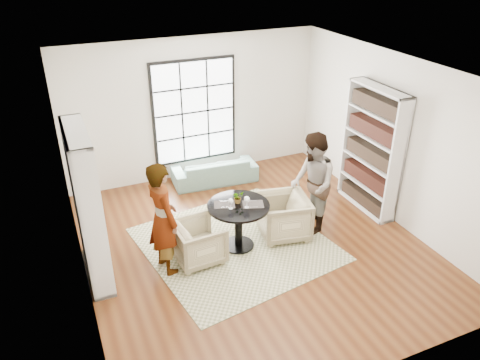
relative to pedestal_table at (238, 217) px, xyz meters
name	(u,v)px	position (x,y,z in m)	size (l,w,h in m)	color
ground	(253,244)	(0.25, -0.05, -0.59)	(6.00, 6.00, 0.00)	brown
room_shell	(240,166)	(0.25, 0.50, 0.66)	(6.00, 6.01, 6.00)	silver
rug	(235,244)	(-0.03, 0.07, -0.59)	(2.90, 2.90, 0.01)	#C1BA91
pedestal_table	(238,217)	(0.00, 0.00, 0.00)	(1.03, 1.03, 0.82)	black
sofa	(215,170)	(0.48, 2.40, -0.33)	(1.79, 0.70, 0.52)	gray
armchair_left	(199,242)	(-0.74, -0.09, -0.24)	(0.75, 0.77, 0.70)	tan
armchair_right	(283,217)	(0.85, 0.00, -0.21)	(0.82, 0.84, 0.77)	tan
person_left	(163,219)	(-1.29, -0.09, 0.34)	(0.68, 0.45, 1.86)	gray
person_right	(313,184)	(1.40, 0.00, 0.32)	(0.89, 0.70, 1.84)	gray
placemat_left	(224,204)	(-0.21, 0.10, 0.23)	(0.34, 0.26, 0.01)	#282523
placemat_right	(253,204)	(0.22, -0.09, 0.23)	(0.34, 0.26, 0.01)	#282523
cutlery_left	(224,204)	(-0.21, 0.10, 0.24)	(0.14, 0.22, 0.01)	silver
cutlery_right	(253,204)	(0.22, -0.09, 0.24)	(0.14, 0.22, 0.01)	silver
wine_glass_left	(231,201)	(-0.16, -0.06, 0.36)	(0.08, 0.08, 0.19)	silver
wine_glass_right	(247,200)	(0.09, -0.13, 0.38)	(0.10, 0.10, 0.21)	silver
flower_centerpiece	(238,197)	(0.02, 0.08, 0.33)	(0.18, 0.16, 0.20)	gray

